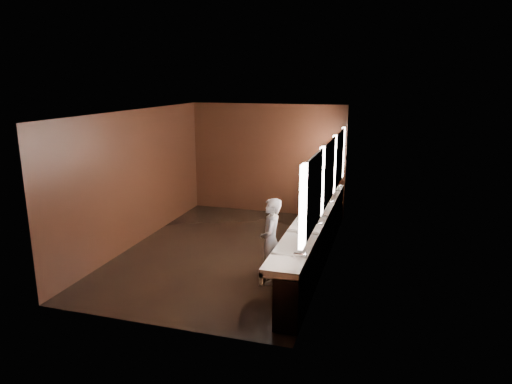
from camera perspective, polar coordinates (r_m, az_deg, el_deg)
floor at (r=9.36m, az=-3.55°, el=-7.38°), size 6.00×6.00×0.00m
ceiling at (r=8.74m, az=-3.83°, el=9.98°), size 4.00×6.00×0.02m
wall_back at (r=11.75m, az=1.40°, el=4.15°), size 4.00×0.02×2.80m
wall_front at (r=6.33m, az=-13.17°, el=-4.87°), size 4.00×0.02×2.80m
wall_left at (r=9.81m, az=-14.71°, el=1.73°), size 0.02×6.00×2.80m
wall_right at (r=8.48m, az=9.10°, el=0.12°), size 0.02×6.00×2.80m
sink_counter at (r=8.76m, az=7.53°, el=-5.53°), size 0.55×5.40×1.01m
mirror_band at (r=8.40m, az=9.06°, el=2.45°), size 0.06×5.03×1.15m
person at (r=7.74m, az=1.86°, el=-6.15°), size 0.44×0.59×1.49m
trash_bin at (r=8.48m, az=5.55°, el=-7.65°), size 0.43×0.43×0.57m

